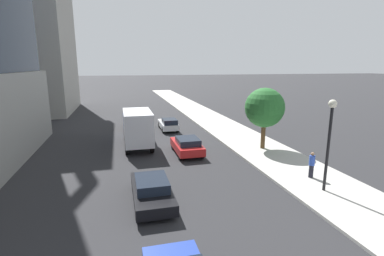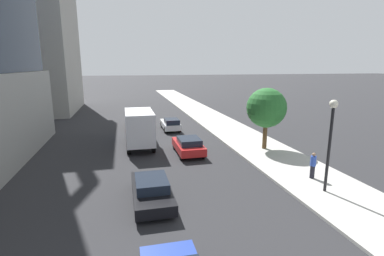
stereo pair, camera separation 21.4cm
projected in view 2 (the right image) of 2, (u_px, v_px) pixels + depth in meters
The scene contains 10 objects.
sidewalk at pixel (276, 157), 22.00m from camera, with size 4.91×120.00×0.15m, color #B2AFA8.
construction_building at pixel (23, 13), 40.81m from camera, with size 13.26×23.33×33.28m.
street_lamp at pixel (331, 132), 15.24m from camera, with size 0.44×0.44×5.07m.
street_tree at pixel (266, 108), 23.36m from camera, with size 3.23×3.23×5.04m.
car_gold at pixel (136, 122), 32.18m from camera, with size 1.82×4.07×1.41m.
car_black at pixel (152, 190), 14.91m from camera, with size 1.92×4.72×1.31m.
car_red at pixel (188, 145), 22.91m from camera, with size 1.95×4.18×1.38m.
car_white at pixel (171, 124), 31.28m from camera, with size 1.72×4.21×1.38m.
box_truck at pixel (139, 126), 24.73m from camera, with size 2.27×6.54×3.25m.
pedestrian_blue_shirt at pixel (313, 165), 17.61m from camera, with size 0.34×0.34×1.62m.
Camera 2 is at (-2.90, 1.06, 7.00)m, focal length 26.94 mm.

